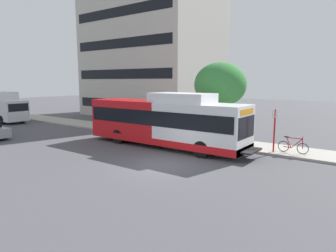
{
  "coord_description": "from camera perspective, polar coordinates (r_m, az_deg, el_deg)",
  "views": [
    {
      "loc": [
        -12.09,
        -9.28,
        4.42
      ],
      "look_at": [
        2.88,
        1.76,
        1.6
      ],
      "focal_mm": 31.93,
      "sensor_mm": 36.0,
      "label": 1
    }
  ],
  "objects": [
    {
      "name": "ground_plane",
      "position": [
        21.55,
        -18.23,
        -3.66
      ],
      "size": [
        120.0,
        120.0,
        0.0
      ],
      "primitive_type": "plane",
      "color": "#4C4C51"
    },
    {
      "name": "sidewalk_curb",
      "position": [
        24.84,
        -2.22,
        -1.47
      ],
      "size": [
        3.0,
        56.0,
        0.14
      ],
      "primitive_type": "cube",
      "color": "#A8A399",
      "rests_on": "ground"
    },
    {
      "name": "transit_bus",
      "position": [
        20.04,
        -0.62,
        0.83
      ],
      "size": [
        2.58,
        12.25,
        3.65
      ],
      "color": "white",
      "rests_on": "ground"
    },
    {
      "name": "bus_stop_sign_pole",
      "position": [
        19.12,
        19.66,
        -0.22
      ],
      "size": [
        0.1,
        0.36,
        2.6
      ],
      "color": "red",
      "rests_on": "sidewalk_curb"
    },
    {
      "name": "bicycle_parked",
      "position": [
        19.39,
        22.75,
        -3.54
      ],
      "size": [
        0.52,
        1.76,
        1.02
      ],
      "color": "black",
      "rests_on": "sidewalk_curb"
    },
    {
      "name": "street_tree_near_stop",
      "position": [
        22.46,
        9.94,
        7.77
      ],
      "size": [
        3.82,
        3.82,
        5.63
      ],
      "color": "#4C3823",
      "rests_on": "sidewalk_curb"
    },
    {
      "name": "box_truck_background",
      "position": [
        37.18,
        -29.21,
        3.39
      ],
      "size": [
        2.32,
        7.01,
        3.25
      ],
      "color": "silver",
      "rests_on": "ground"
    }
  ]
}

